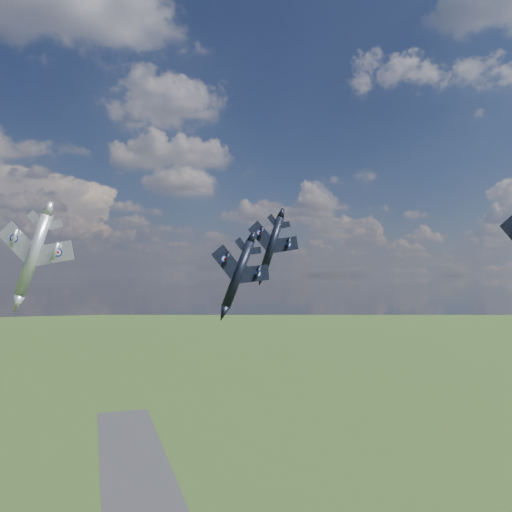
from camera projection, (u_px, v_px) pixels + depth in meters
name	position (u px, v px, depth m)	size (l,w,h in m)	color
jet_lead_navy	(238.00, 274.00, 74.17)	(10.28, 14.33, 2.97)	black
jet_high_navy	(272.00, 245.00, 85.77)	(10.15, 14.15, 2.93)	black
jet_left_silver	(33.00, 255.00, 68.97)	(11.61, 16.19, 3.35)	#9FA0A9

